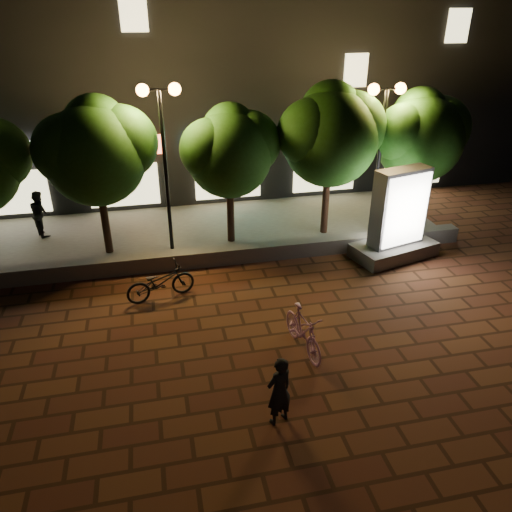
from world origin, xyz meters
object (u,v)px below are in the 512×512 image
object	(u,v)px
scooter_parked	(160,282)
street_lamp_left	(162,127)
ad_kiosk	(397,222)
scooter_pink	(303,331)
tree_far_right	(421,133)
rider	(279,391)
street_lamp_right	(383,121)
pedestrian	(40,213)
tree_mid	(230,148)
tree_left	(96,148)
tree_right	(331,132)

from	to	relation	value
scooter_parked	street_lamp_left	bearing A→B (deg)	-23.62
ad_kiosk	scooter_pink	xyz separation A→B (m)	(-4.29, -4.04, -0.62)
tree_far_right	rider	xyz separation A→B (m)	(-7.02, -8.21, -2.61)
tree_far_right	street_lamp_left	world-z (taller)	street_lamp_left
street_lamp_right	rider	bearing A→B (deg)	-124.53
pedestrian	street_lamp_right	bearing A→B (deg)	-126.89
street_lamp_right	ad_kiosk	size ratio (longest dim) A/B	1.71
ad_kiosk	scooter_parked	distance (m)	7.49
tree_mid	street_lamp_right	world-z (taller)	street_lamp_right
scooter_pink	pedestrian	xyz separation A→B (m)	(-6.90, 7.98, 0.33)
rider	scooter_parked	xyz separation A→B (m)	(-2.00, 5.05, -0.26)
street_lamp_left	street_lamp_right	xyz separation A→B (m)	(7.00, 0.00, -0.13)
scooter_parked	ad_kiosk	bearing A→B (deg)	-96.58
tree_left	street_lamp_left	bearing A→B (deg)	-7.70
scooter_pink	pedestrian	world-z (taller)	pedestrian
rider	scooter_pink	bearing A→B (deg)	-141.58
street_lamp_right	pedestrian	distance (m)	11.84
scooter_pink	tree_left	bearing A→B (deg)	117.89
tree_mid	tree_far_right	distance (m)	6.50
tree_mid	tree_right	distance (m)	3.32
pedestrian	tree_far_right	bearing A→B (deg)	-124.52
scooter_pink	rider	xyz separation A→B (m)	(-1.10, -2.02, 0.21)
rider	pedestrian	bearing A→B (deg)	-82.84
tree_left	rider	size ratio (longest dim) A/B	3.24
tree_mid	tree_right	world-z (taller)	tree_right
tree_far_right	street_lamp_right	size ratio (longest dim) A/B	0.96
tree_left	tree_far_right	distance (m)	10.50
tree_far_right	ad_kiosk	size ratio (longest dim) A/B	1.63
tree_right	tree_far_right	distance (m)	3.20
tree_far_right	scooter_parked	distance (m)	9.99
tree_mid	street_lamp_left	size ratio (longest dim) A/B	0.87
street_lamp_left	scooter_pink	bearing A→B (deg)	-66.08
street_lamp_right	ad_kiosk	world-z (taller)	street_lamp_right
tree_right	ad_kiosk	distance (m)	3.59
scooter_pink	scooter_parked	xyz separation A→B (m)	(-3.11, 3.03, -0.05)
tree_left	pedestrian	xyz separation A→B (m)	(-2.32, 1.78, -2.57)
scooter_pink	rider	distance (m)	2.31
tree_right	street_lamp_left	world-z (taller)	street_lamp_left
pedestrian	street_lamp_left	bearing A→B (deg)	-142.21
tree_left	tree_mid	xyz separation A→B (m)	(4.00, -0.00, -0.23)
tree_far_right	pedestrian	xyz separation A→B (m)	(-12.82, 1.78, -2.49)
tree_mid	pedestrian	bearing A→B (deg)	164.24
tree_mid	tree_far_right	bearing A→B (deg)	0.00
tree_right	scooter_pink	bearing A→B (deg)	-113.75
tree_left	street_lamp_left	distance (m)	2.05
ad_kiosk	tree_left	bearing A→B (deg)	166.33
street_lamp_right	scooter_parked	distance (m)	8.71
street_lamp_right	rider	size ratio (longest dim) A/B	3.30
ad_kiosk	scooter_parked	xyz separation A→B (m)	(-7.39, -1.00, -0.67)
street_lamp_left	street_lamp_right	size ratio (longest dim) A/B	1.04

